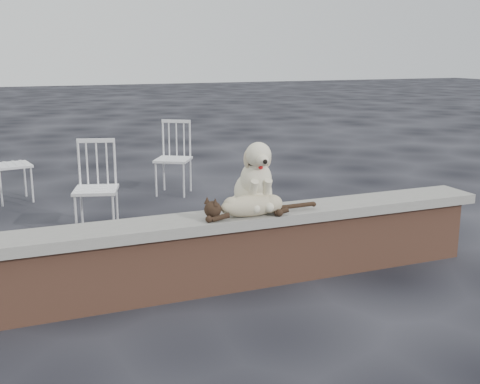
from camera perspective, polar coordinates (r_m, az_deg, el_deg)
name	(u,v)px	position (r m, az deg, el deg)	size (l,w,h in m)	color
ground	(120,303)	(4.50, -11.49, -10.42)	(60.00, 60.00, 0.00)	black
brick_wall	(118,271)	(4.41, -11.64, -7.44)	(6.00, 0.30, 0.50)	brown
capstone	(116,233)	(4.32, -11.82, -3.84)	(6.20, 0.40, 0.08)	slate
dog	(253,175)	(4.59, 1.27, 1.65)	(0.37, 0.49, 0.57)	beige
cat	(251,204)	(4.47, 1.09, -1.18)	(1.10, 0.26, 0.19)	tan
chair_b	(96,188)	(6.08, -13.71, 0.37)	(0.56, 0.56, 0.94)	white
chair_d	(173,158)	(7.63, -6.45, 3.26)	(0.56, 0.56, 0.94)	white
chair_e	(12,164)	(7.72, -21.13, 2.56)	(0.56, 0.56, 0.94)	white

